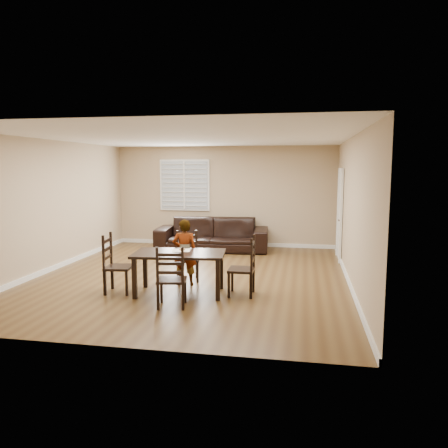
{
  "coord_description": "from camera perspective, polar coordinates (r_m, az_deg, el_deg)",
  "views": [
    {
      "loc": [
        2.13,
        -8.18,
        2.14
      ],
      "look_at": [
        0.56,
        0.42,
        1.0
      ],
      "focal_mm": 35.0,
      "sensor_mm": 36.0,
      "label": 1
    }
  ],
  "objects": [
    {
      "name": "chair_right",
      "position": [
        7.35,
        3.22,
        -5.84
      ],
      "size": [
        0.43,
        0.46,
        1.01
      ],
      "rotation": [
        0.0,
        0.0,
        -1.56
      ],
      "color": "black",
      "rests_on": "ground"
    },
    {
      "name": "child",
      "position": [
        7.97,
        -5.16,
        -3.71
      ],
      "size": [
        0.48,
        0.35,
        1.21
      ],
      "primitive_type": "imported",
      "rotation": [
        0.0,
        0.0,
        3.3
      ],
      "color": "gray",
      "rests_on": "ground"
    },
    {
      "name": "napkin",
      "position": [
        7.58,
        -5.63,
        -3.44
      ],
      "size": [
        0.37,
        0.37,
        0.0
      ],
      "primitive_type": "cube",
      "rotation": [
        0.0,
        0.0,
        0.24
      ],
      "color": "#F0E5CE",
      "rests_on": "dining_table"
    },
    {
      "name": "chair_left",
      "position": [
        7.75,
        -14.44,
        -5.3
      ],
      "size": [
        0.48,
        0.51,
        1.02
      ],
      "rotation": [
        0.0,
        0.0,
        1.69
      ],
      "color": "black",
      "rests_on": "ground"
    },
    {
      "name": "dining_table",
      "position": [
        7.43,
        -5.85,
        -4.38
      ],
      "size": [
        1.61,
        1.02,
        0.71
      ],
      "rotation": [
        0.0,
        0.0,
        0.11
      ],
      "color": "black",
      "rests_on": "ground"
    },
    {
      "name": "ground",
      "position": [
        8.72,
        -4.15,
        -6.8
      ],
      "size": [
        7.0,
        7.0,
        0.0
      ],
      "primitive_type": "plane",
      "color": "brown",
      "rests_on": "ground"
    },
    {
      "name": "chair_far",
      "position": [
        6.69,
        -6.97,
        -7.36
      ],
      "size": [
        0.5,
        0.48,
        0.97
      ],
      "rotation": [
        0.0,
        0.0,
        3.32
      ],
      "color": "black",
      "rests_on": "ground"
    },
    {
      "name": "donut",
      "position": [
        7.57,
        -5.49,
        -3.28
      ],
      "size": [
        0.1,
        0.1,
        0.04
      ],
      "color": "#B0793F",
      "rests_on": "napkin"
    },
    {
      "name": "room",
      "position": [
        8.62,
        -3.73,
        5.2
      ],
      "size": [
        6.04,
        7.04,
        2.72
      ],
      "color": "tan",
      "rests_on": "ground"
    },
    {
      "name": "sofa",
      "position": [
        11.28,
        -1.54,
        -1.36
      ],
      "size": [
        2.93,
        1.32,
        0.83
      ],
      "primitive_type": "imported",
      "rotation": [
        0.0,
        0.0,
        0.07
      ],
      "color": "black",
      "rests_on": "ground"
    },
    {
      "name": "chair_near",
      "position": [
        8.41,
        -4.84,
        -4.36
      ],
      "size": [
        0.52,
        0.5,
        0.94
      ],
      "rotation": [
        0.0,
        0.0,
        0.31
      ],
      "color": "black",
      "rests_on": "ground"
    }
  ]
}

